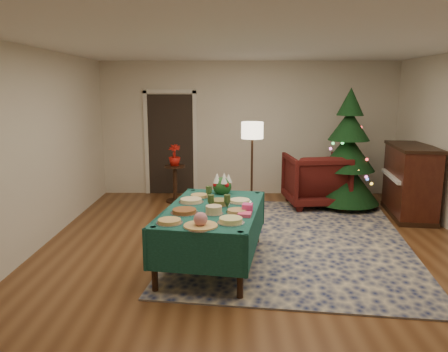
{
  "coord_description": "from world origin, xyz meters",
  "views": [
    {
      "loc": [
        -0.4,
        -5.41,
        2.15
      ],
      "look_at": [
        -0.47,
        0.68,
        0.93
      ],
      "focal_mm": 35.0,
      "sensor_mm": 36.0,
      "label": 1
    }
  ],
  "objects_px": {
    "armchair": "(315,177)",
    "potted_plant": "(175,160)",
    "gift_box": "(247,208)",
    "side_table": "(175,184)",
    "floor_lamp": "(252,136)",
    "christmas_tree": "(348,155)",
    "buffet_table": "(213,219)",
    "piano": "(410,182)"
  },
  "relations": [
    {
      "from": "floor_lamp",
      "to": "christmas_tree",
      "type": "height_order",
      "value": "christmas_tree"
    },
    {
      "from": "armchair",
      "to": "side_table",
      "type": "xyz_separation_m",
      "value": [
        -2.64,
        0.25,
        -0.19
      ]
    },
    {
      "from": "armchair",
      "to": "potted_plant",
      "type": "height_order",
      "value": "armchair"
    },
    {
      "from": "buffet_table",
      "to": "piano",
      "type": "distance_m",
      "value": 3.94
    },
    {
      "from": "gift_box",
      "to": "armchair",
      "type": "distance_m",
      "value": 3.32
    },
    {
      "from": "potted_plant",
      "to": "christmas_tree",
      "type": "bearing_deg",
      "value": -6.44
    },
    {
      "from": "buffet_table",
      "to": "potted_plant",
      "type": "height_order",
      "value": "potted_plant"
    },
    {
      "from": "potted_plant",
      "to": "piano",
      "type": "height_order",
      "value": "piano"
    },
    {
      "from": "side_table",
      "to": "potted_plant",
      "type": "relative_size",
      "value": 1.75
    },
    {
      "from": "gift_box",
      "to": "floor_lamp",
      "type": "bearing_deg",
      "value": 85.98
    },
    {
      "from": "armchair",
      "to": "christmas_tree",
      "type": "relative_size",
      "value": 0.5
    },
    {
      "from": "gift_box",
      "to": "christmas_tree",
      "type": "distance_m",
      "value": 3.48
    },
    {
      "from": "gift_box",
      "to": "side_table",
      "type": "bearing_deg",
      "value": 111.1
    },
    {
      "from": "armchair",
      "to": "floor_lamp",
      "type": "xyz_separation_m",
      "value": [
        -1.2,
        -0.32,
        0.81
      ]
    },
    {
      "from": "gift_box",
      "to": "potted_plant",
      "type": "distance_m",
      "value": 3.49
    },
    {
      "from": "floor_lamp",
      "to": "gift_box",
      "type": "bearing_deg",
      "value": -94.02
    },
    {
      "from": "side_table",
      "to": "piano",
      "type": "relative_size",
      "value": 0.48
    },
    {
      "from": "gift_box",
      "to": "floor_lamp",
      "type": "relative_size",
      "value": 0.07
    },
    {
      "from": "armchair",
      "to": "potted_plant",
      "type": "relative_size",
      "value": 2.66
    },
    {
      "from": "buffet_table",
      "to": "side_table",
      "type": "distance_m",
      "value": 3.18
    },
    {
      "from": "buffet_table",
      "to": "christmas_tree",
      "type": "xyz_separation_m",
      "value": [
        2.35,
        2.7,
        0.39
      ]
    },
    {
      "from": "gift_box",
      "to": "potted_plant",
      "type": "height_order",
      "value": "potted_plant"
    },
    {
      "from": "buffet_table",
      "to": "piano",
      "type": "xyz_separation_m",
      "value": [
        3.28,
        2.17,
        0.01
      ]
    },
    {
      "from": "buffet_table",
      "to": "armchair",
      "type": "distance_m",
      "value": 3.34
    },
    {
      "from": "christmas_tree",
      "to": "piano",
      "type": "bearing_deg",
      "value": -29.29
    },
    {
      "from": "floor_lamp",
      "to": "christmas_tree",
      "type": "xyz_separation_m",
      "value": [
        1.74,
        0.21,
        -0.37
      ]
    },
    {
      "from": "floor_lamp",
      "to": "buffet_table",
      "type": "bearing_deg",
      "value": -103.64
    },
    {
      "from": "christmas_tree",
      "to": "gift_box",
      "type": "bearing_deg",
      "value": -123.69
    },
    {
      "from": "buffet_table",
      "to": "christmas_tree",
      "type": "distance_m",
      "value": 3.6
    },
    {
      "from": "gift_box",
      "to": "buffet_table",
      "type": "bearing_deg",
      "value": 155.13
    },
    {
      "from": "side_table",
      "to": "christmas_tree",
      "type": "bearing_deg",
      "value": -6.44
    },
    {
      "from": "potted_plant",
      "to": "armchair",
      "type": "bearing_deg",
      "value": -5.38
    },
    {
      "from": "side_table",
      "to": "buffet_table",
      "type": "bearing_deg",
      "value": -74.66
    },
    {
      "from": "gift_box",
      "to": "piano",
      "type": "xyz_separation_m",
      "value": [
        2.87,
        2.37,
        -0.19
      ]
    },
    {
      "from": "christmas_tree",
      "to": "piano",
      "type": "xyz_separation_m",
      "value": [
        0.94,
        -0.53,
        -0.38
      ]
    },
    {
      "from": "gift_box",
      "to": "side_table",
      "type": "height_order",
      "value": "gift_box"
    },
    {
      "from": "gift_box",
      "to": "christmas_tree",
      "type": "bearing_deg",
      "value": 56.31
    },
    {
      "from": "gift_box",
      "to": "armchair",
      "type": "relative_size",
      "value": 0.11
    },
    {
      "from": "christmas_tree",
      "to": "buffet_table",
      "type": "bearing_deg",
      "value": -130.96
    },
    {
      "from": "gift_box",
      "to": "christmas_tree",
      "type": "xyz_separation_m",
      "value": [
        1.93,
        2.89,
        0.19
      ]
    },
    {
      "from": "potted_plant",
      "to": "christmas_tree",
      "type": "xyz_separation_m",
      "value": [
        3.18,
        -0.36,
        0.15
      ]
    },
    {
      "from": "side_table",
      "to": "christmas_tree",
      "type": "relative_size",
      "value": 0.33
    }
  ]
}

